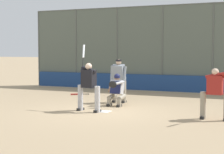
{
  "coord_description": "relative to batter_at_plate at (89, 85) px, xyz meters",
  "views": [
    {
      "loc": [
        -5.04,
        10.83,
        1.98
      ],
      "look_at": [
        0.14,
        -1.0,
        1.05
      ],
      "focal_mm": 60.0,
      "sensor_mm": 36.0,
      "label": 1
    }
  ],
  "objects": [
    {
      "name": "ground_plane",
      "position": [
        -0.47,
        -0.14,
        -0.85
      ],
      "size": [
        160.0,
        160.0,
        0.0
      ],
      "primitive_type": "plane",
      "color": "tan"
    },
    {
      "name": "home_plate_marker",
      "position": [
        -0.47,
        -0.14,
        -0.85
      ],
      "size": [
        0.43,
        0.43,
        0.01
      ],
      "primitive_type": "cube",
      "color": "white",
      "rests_on": "ground_plane"
    },
    {
      "name": "backstop_fence",
      "position": [
        -0.47,
        -6.95,
        1.31
      ],
      "size": [
        14.42,
        0.08,
        4.16
      ],
      "color": "#515651",
      "rests_on": "ground_plane"
    },
    {
      "name": "padding_wall",
      "position": [
        -0.47,
        -6.85,
        -0.46
      ],
      "size": [
        14.05,
        0.18,
        0.78
      ],
      "primitive_type": "cube",
      "color": "navy",
      "rests_on": "ground_plane"
    },
    {
      "name": "bleachers_beyond",
      "position": [
        -0.61,
        -9.81,
        -0.27
      ],
      "size": [
        10.04,
        3.05,
        1.8
      ],
      "color": "slate",
      "rests_on": "ground_plane"
    },
    {
      "name": "batter_at_plate",
      "position": [
        0.0,
        0.0,
        0.0
      ],
      "size": [
        0.92,
        0.79,
        2.17
      ],
      "rotation": [
        0.0,
        0.0,
        -0.2
      ],
      "color": "#B7B7BC",
      "rests_on": "ground_plane"
    },
    {
      "name": "catcher_behind_plate",
      "position": [
        -0.36,
        -1.43,
        -0.26
      ],
      "size": [
        0.61,
        0.73,
        1.15
      ],
      "rotation": [
        0.0,
        0.0,
        -0.06
      ],
      "color": "gray",
      "rests_on": "ground_plane"
    },
    {
      "name": "umpire_home",
      "position": [
        -0.13,
        -2.23,
        0.03
      ],
      "size": [
        0.67,
        0.42,
        1.64
      ],
      "rotation": [
        0.0,
        0.0,
        -0.05
      ],
      "color": "gray",
      "rests_on": "ground_plane"
    },
    {
      "name": "batter_on_deck",
      "position": [
        -3.97,
        -0.1,
        -0.06
      ],
      "size": [
        0.94,
        0.64,
        2.03
      ],
      "rotation": [
        0.0,
        0.0,
        3.08
      ],
      "color": "gray",
      "rests_on": "ground_plane"
    },
    {
      "name": "spare_bat_near_backstop",
      "position": [
        2.5,
        -3.76,
        -0.82
      ],
      "size": [
        0.71,
        0.49,
        0.07
      ],
      "rotation": [
        0.0,
        0.0,
        0.58
      ],
      "color": "black",
      "rests_on": "ground_plane"
    }
  ]
}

